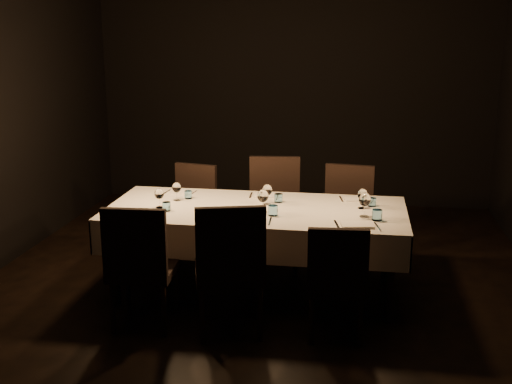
% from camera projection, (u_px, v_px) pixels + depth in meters
% --- Properties ---
extents(room, '(5.01, 6.01, 3.01)m').
position_uv_depth(room, '(256.00, 121.00, 5.24)').
color(room, black).
rests_on(room, ground).
extents(dining_table, '(2.52, 1.12, 0.76)m').
position_uv_depth(dining_table, '(256.00, 216.00, 5.45)').
color(dining_table, black).
rests_on(dining_table, ground).
extents(chair_near_left, '(0.50, 0.50, 0.99)m').
position_uv_depth(chair_near_left, '(140.00, 262.00, 4.80)').
color(chair_near_left, black).
rests_on(chair_near_left, ground).
extents(place_setting_near_left, '(0.32, 0.39, 0.17)m').
position_uv_depth(place_setting_near_left, '(157.00, 203.00, 5.33)').
color(place_setting_near_left, silver).
rests_on(place_setting_near_left, dining_table).
extents(chair_near_center, '(0.61, 0.61, 1.04)m').
position_uv_depth(chair_near_center, '(230.00, 264.00, 4.69)').
color(chair_near_center, black).
rests_on(chair_near_center, ground).
extents(place_setting_near_center, '(0.35, 0.41, 0.19)m').
position_uv_depth(place_setting_near_center, '(262.00, 207.00, 5.19)').
color(place_setting_near_center, silver).
rests_on(place_setting_near_center, dining_table).
extents(chair_near_right, '(0.46, 0.46, 0.90)m').
position_uv_depth(chair_near_right, '(337.00, 277.00, 4.64)').
color(chair_near_right, black).
rests_on(chair_near_right, ground).
extents(place_setting_near_right, '(0.38, 0.42, 0.20)m').
position_uv_depth(place_setting_near_right, '(365.00, 211.00, 5.06)').
color(place_setting_near_right, silver).
rests_on(place_setting_near_right, dining_table).
extents(chair_far_left, '(0.52, 0.52, 0.92)m').
position_uv_depth(chair_far_left, '(192.00, 206.00, 6.41)').
color(chair_far_left, black).
rests_on(chair_far_left, ground).
extents(place_setting_far_left, '(0.30, 0.39, 0.16)m').
position_uv_depth(place_setting_far_left, '(180.00, 191.00, 5.73)').
color(place_setting_far_left, silver).
rests_on(place_setting_far_left, dining_table).
extents(chair_far_center, '(0.54, 0.54, 1.02)m').
position_uv_depth(chair_far_center, '(274.00, 206.00, 6.22)').
color(chair_far_center, black).
rests_on(chair_far_center, ground).
extents(place_setting_far_center, '(0.32, 0.40, 0.18)m').
position_uv_depth(place_setting_far_center, '(269.00, 194.00, 5.61)').
color(place_setting_far_center, silver).
rests_on(place_setting_far_center, dining_table).
extents(chair_far_right, '(0.52, 0.52, 0.97)m').
position_uv_depth(chair_far_right, '(347.00, 212.00, 6.10)').
color(chair_far_right, black).
rests_on(chair_far_right, ground).
extents(place_setting_far_right, '(0.33, 0.40, 0.17)m').
position_uv_depth(place_setting_far_right, '(363.00, 198.00, 5.49)').
color(place_setting_far_right, silver).
rests_on(place_setting_far_right, dining_table).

